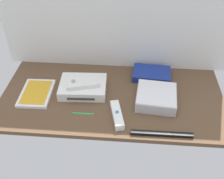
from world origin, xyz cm
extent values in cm
cube|color=brown|center=(0.00, 0.00, -1.00)|extent=(100.00, 48.00, 2.00)
cube|color=white|center=(0.00, 24.60, 32.00)|extent=(110.00, 1.20, 64.00)
cube|color=white|center=(-13.55, 2.91, 2.20)|extent=(21.75, 17.00, 4.40)
cube|color=#2D2D2D|center=(-13.15, -5.28, 2.20)|extent=(12.01, 1.18, 0.80)
cube|color=silver|center=(19.48, -1.96, 2.50)|extent=(18.39, 18.39, 5.00)
cube|color=silver|center=(19.48, -1.96, 5.15)|extent=(17.66, 17.66, 0.30)
cube|color=white|center=(-34.30, -1.46, 0.70)|extent=(14.07, 19.34, 1.40)
cube|color=gold|center=(-34.30, -1.46, 1.48)|extent=(11.56, 16.62, 0.16)
cube|color=navy|center=(18.15, 15.83, 1.70)|extent=(18.84, 13.30, 3.40)
cube|color=#19D833|center=(17.69, 9.64, 1.70)|extent=(8.01, 0.99, 0.60)
cube|color=white|center=(3.10, -13.02, 1.50)|extent=(6.90, 15.23, 3.00)
cylinder|color=#387FDB|center=(3.10, -13.02, 3.20)|extent=(1.40, 1.40, 0.40)
cube|color=white|center=(-13.42, 2.37, 5.40)|extent=(15.97, 11.43, 2.00)
cylinder|color=#99999E|center=(-17.29, 1.34, 6.60)|extent=(2.45, 2.45, 0.40)
cube|color=black|center=(20.91, -21.07, 0.70)|extent=(24.01, 1.96, 1.40)
cylinder|color=green|center=(-11.21, -11.97, 0.35)|extent=(9.00, 0.70, 0.70)
camera|label=1|loc=(7.16, -90.30, 80.37)|focal=43.02mm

